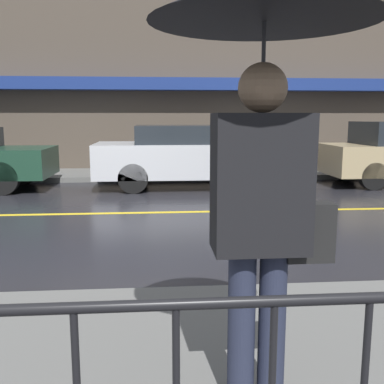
{
  "coord_description": "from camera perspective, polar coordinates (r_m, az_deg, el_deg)",
  "views": [
    {
      "loc": [
        0.69,
        -7.72,
        1.65
      ],
      "look_at": [
        1.09,
        -2.88,
        0.84
      ],
      "focal_mm": 42.0,
      "sensor_mm": 36.0,
      "label": 1
    }
  ],
  "objects": [
    {
      "name": "car_silver",
      "position": [
        10.66,
        0.4,
        4.72
      ],
      "size": [
        4.75,
        1.78,
        1.46
      ],
      "color": "#B2B5BA",
      "rests_on": "ground_plane"
    },
    {
      "name": "sidewalk_far",
      "position": [
        12.73,
        -7.81,
        2.24
      ],
      "size": [
        28.0,
        2.13,
        0.13
      ],
      "color": "#60605E",
      "rests_on": "ground_plane"
    },
    {
      "name": "building_storefront",
      "position": [
        13.9,
        -7.84,
        15.76
      ],
      "size": [
        28.0,
        0.85,
        6.45
      ],
      "color": "#4C4238",
      "rests_on": "ground_plane"
    },
    {
      "name": "pedestrian",
      "position": [
        2.22,
        9.15,
        14.95
      ],
      "size": [
        1.1,
        1.1,
        2.21
      ],
      "color": "#23283D",
      "rests_on": "sidewalk_near"
    },
    {
      "name": "lane_marking",
      "position": [
        7.92,
        -9.65,
        -2.66
      ],
      "size": [
        25.2,
        0.12,
        0.01
      ],
      "color": "gold",
      "rests_on": "ground_plane"
    },
    {
      "name": "ground_plane",
      "position": [
        7.92,
        -9.65,
        -2.68
      ],
      "size": [
        80.0,
        80.0,
        0.0
      ],
      "primitive_type": "plane",
      "color": "black"
    }
  ]
}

